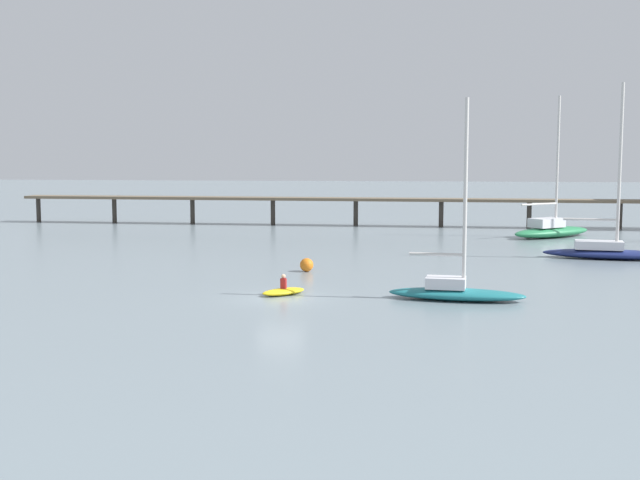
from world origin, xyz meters
TOP-DOWN VIEW (x-y plane):
  - ground_plane at (0.00, 0.00)m, footprint 400.00×400.00m
  - pier at (19.94, 44.46)m, footprint 75.45×4.62m
  - sailboat_navy at (20.96, 19.42)m, footprint 9.80×3.72m
  - sailboat_green at (19.19, 34.84)m, footprint 8.93×8.19m
  - sailboat_teal at (9.19, 0.85)m, footprint 7.33×2.68m
  - dinghy_yellow at (-0.07, 1.19)m, footprint 2.73×2.79m
  - mooring_buoy_mid at (-0.12, 9.97)m, footprint 0.89×0.89m

SIDE VIEW (x-z plane):
  - ground_plane at x=0.00m, z-range 0.00..0.00m
  - dinghy_yellow at x=-0.07m, z-range -0.36..0.78m
  - mooring_buoy_mid at x=-0.12m, z-range 0.00..0.89m
  - sailboat_teal at x=9.19m, z-range -4.66..5.89m
  - sailboat_navy at x=20.96m, z-range -5.74..7.12m
  - sailboat_green at x=19.19m, z-range -5.76..7.35m
  - pier at x=19.94m, z-range 0.45..8.31m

